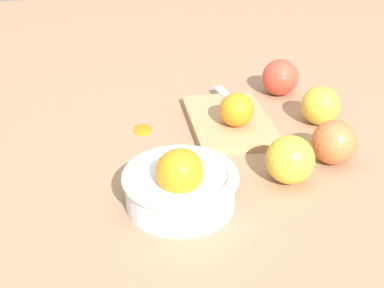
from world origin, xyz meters
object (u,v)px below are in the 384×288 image
object	(u,v)px
bowl	(180,183)
knife	(236,103)
cutting_board	(229,121)
orange_on_board	(237,110)
apple_front_left	(334,142)
apple_front_right_2	(320,106)
apple_front_right	(280,77)
apple_front_left_2	(290,160)

from	to	relation	value
bowl	knife	distance (m)	0.35
cutting_board	orange_on_board	distance (m)	0.05
apple_front_left	bowl	bearing A→B (deg)	107.69
apple_front_left	apple_front_right_2	size ratio (longest dim) A/B	1.02
apple_front_left	apple_front_right	bearing A→B (deg)	0.29
apple_front_right_2	apple_front_left	bearing A→B (deg)	167.41
cutting_board	apple_front_right	distance (m)	0.20
knife	apple_front_left	world-z (taller)	apple_front_left
knife	apple_front_left	bearing A→B (deg)	-152.19
orange_on_board	knife	bearing A→B (deg)	-13.35
apple_front_right_2	bowl	bearing A→B (deg)	127.27
apple_front_left_2	bowl	bearing A→B (deg)	102.77
bowl	cutting_board	bearing A→B (deg)	-27.36
apple_front_right_2	knife	bearing A→B (deg)	63.30
apple_front_right	bowl	bearing A→B (deg)	144.56
orange_on_board	apple_front_left_2	xyz separation A→B (m)	(-0.18, -0.05, -0.01)
apple_front_right_2	orange_on_board	bearing A→B (deg)	95.09
bowl	apple_front_left	distance (m)	0.29
apple_front_left	apple_front_right_2	distance (m)	0.15
bowl	apple_front_left_2	size ratio (longest dim) A/B	2.21
cutting_board	apple_front_left_2	xyz separation A→B (m)	(-0.22, -0.05, 0.03)
knife	bowl	bearing A→B (deg)	152.95
orange_on_board	knife	xyz separation A→B (m)	(0.09, -0.02, -0.03)
apple_front_right	orange_on_board	bearing A→B (deg)	140.36
bowl	apple_front_left	world-z (taller)	bowl
bowl	apple_front_left_2	distance (m)	0.19
apple_front_left	apple_front_left_2	size ratio (longest dim) A/B	0.97
apple_front_left	apple_front_right	size ratio (longest dim) A/B	0.96
knife	apple_front_left_2	bearing A→B (deg)	-174.82
cutting_board	apple_front_right_2	xyz separation A→B (m)	(-0.02, -0.18, 0.03)
cutting_board	knife	world-z (taller)	knife
orange_on_board	knife	world-z (taller)	orange_on_board
bowl	apple_front_right	xyz separation A→B (m)	(0.39, -0.28, -0.00)
cutting_board	apple_front_left	distance (m)	0.22
bowl	apple_front_left_2	world-z (taller)	bowl
cutting_board	orange_on_board	xyz separation A→B (m)	(-0.04, -0.01, 0.04)
knife	apple_front_right	xyz separation A→B (m)	(0.08, -0.12, 0.02)
apple_front_right	cutting_board	bearing A→B (deg)	132.48
apple_front_left	apple_front_left_2	world-z (taller)	apple_front_left_2
bowl	cutting_board	size ratio (longest dim) A/B	0.75
cutting_board	apple_front_left	world-z (taller)	apple_front_left
cutting_board	orange_on_board	size ratio (longest dim) A/B	3.61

